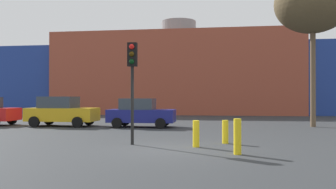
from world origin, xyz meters
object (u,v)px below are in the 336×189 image
at_px(parked_car_1, 62,111).
at_px(bollard_yellow_2, 196,134).
at_px(bollard_yellow_1, 225,132).
at_px(bare_tree_0, 313,4).
at_px(traffic_light_island, 132,70).
at_px(parked_car_2, 141,113).
at_px(bollard_yellow_0, 237,137).

distance_m(parked_car_1, bollard_yellow_2, 11.85).
xyz_separation_m(parked_car_1, bollard_yellow_1, (9.90, -6.75, -0.46)).
bearing_deg(bare_tree_0, traffic_light_island, -134.14).
relative_size(parked_car_1, bollard_yellow_1, 4.70).
bearing_deg(parked_car_2, bollard_yellow_1, -54.20).
bearing_deg(bollard_yellow_2, traffic_light_island, 173.42).
height_order(traffic_light_island, bollard_yellow_0, traffic_light_island).
relative_size(bare_tree_0, bollard_yellow_0, 8.30).
height_order(parked_car_1, bollard_yellow_2, parked_car_1).
relative_size(parked_car_1, bollard_yellow_0, 3.77).
height_order(bare_tree_0, bollard_yellow_2, bare_tree_0).
distance_m(traffic_light_island, bare_tree_0, 13.69).
bearing_deg(traffic_light_island, bollard_yellow_1, 100.86).
bearing_deg(bollard_yellow_0, bare_tree_0, 64.86).
height_order(parked_car_2, bollard_yellow_0, parked_car_2).
bearing_deg(parked_car_2, bare_tree_0, 8.98).
distance_m(traffic_light_island, bollard_yellow_2, 3.41).
bearing_deg(parked_car_2, traffic_light_island, -79.86).
xyz_separation_m(bollard_yellow_0, bollard_yellow_2, (-1.39, 1.43, -0.08)).
height_order(parked_car_1, traffic_light_island, traffic_light_island).
bearing_deg(bollard_yellow_1, parked_car_2, 125.80).
bearing_deg(bollard_yellow_2, bare_tree_0, 55.56).
bearing_deg(parked_car_1, traffic_light_island, -49.97).
bearing_deg(parked_car_1, bollard_yellow_2, -41.79).
xyz_separation_m(parked_car_2, bollard_yellow_2, (3.80, -7.89, -0.38)).
distance_m(traffic_light_island, bollard_yellow_0, 4.78).
xyz_separation_m(traffic_light_island, bare_tree_0, (8.97, 9.24, 4.64)).
xyz_separation_m(parked_car_2, bollard_yellow_0, (5.19, -9.33, -0.29)).
bearing_deg(bare_tree_0, bollard_yellow_0, -115.14).
height_order(traffic_light_island, bare_tree_0, bare_tree_0).
xyz_separation_m(bare_tree_0, bollard_yellow_2, (-6.53, -9.53, -7.01)).
xyz_separation_m(traffic_light_island, bollard_yellow_0, (3.83, -1.72, -2.29)).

